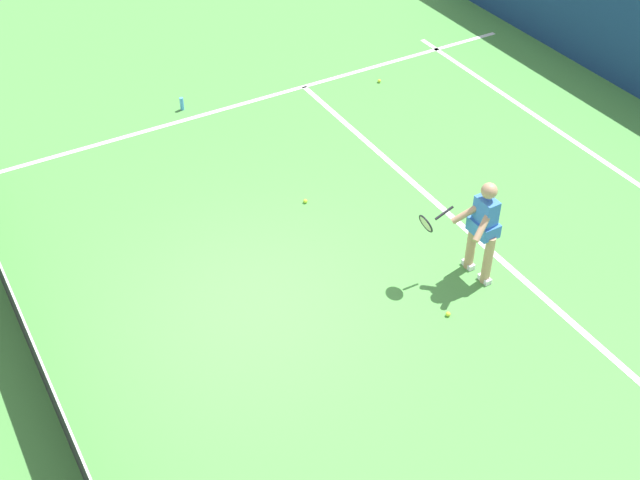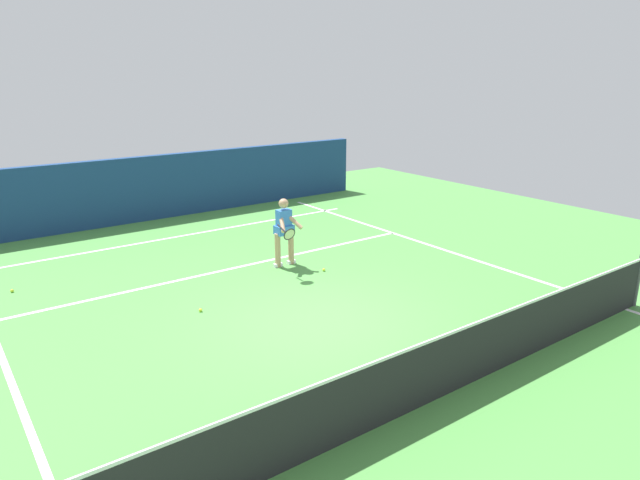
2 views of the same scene
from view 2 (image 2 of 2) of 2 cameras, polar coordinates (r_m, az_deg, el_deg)
ground_plane at (r=10.12m, az=0.49°, el=-8.18°), size 23.52×23.52×0.00m
court_back_wall at (r=17.34m, az=-17.02°, el=5.00°), size 14.67×0.24×1.88m
baseline_marking at (r=15.55m, az=-14.00°, el=0.36°), size 10.67×0.10×0.01m
service_line_marking at (r=12.84m, az=-8.68°, el=-2.81°), size 9.67×0.10×0.01m
sideline_left_marking at (r=13.36m, az=17.43°, el=-2.63°), size 0.10×16.09×0.01m
sideline_right_marking at (r=8.54m, az=-27.68°, el=-15.34°), size 0.10×16.09×0.01m
court_net at (r=8.03m, az=13.06°, el=-11.89°), size 10.35×0.08×1.02m
tennis_player at (r=12.64m, az=-3.61°, el=1.05°), size 0.77×0.93×1.55m
tennis_ball_near at (r=10.70m, az=-11.95°, el=-6.92°), size 0.07×0.07×0.07m
tennis_ball_mid at (r=12.50m, az=0.38°, el=-3.02°), size 0.07×0.07×0.07m
tennis_ball_far at (r=12.92m, az=-28.61°, el=-4.51°), size 0.07×0.07×0.07m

